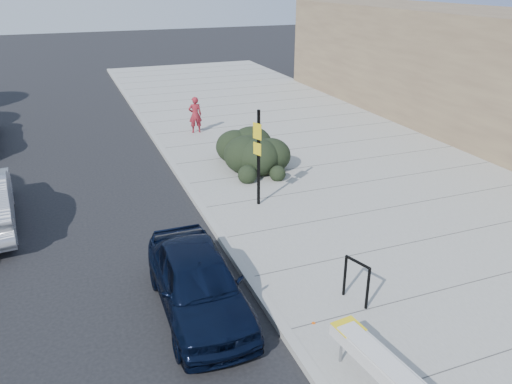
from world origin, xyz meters
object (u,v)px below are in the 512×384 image
bike_rack (357,277)px  pedestrian (195,115)px  bench (382,365)px  sign_post (258,153)px  sedan_navy (198,282)px

bike_rack → pedestrian: pedestrian is taller
bench → pedestrian: size_ratio=1.48×
sign_post → pedestrian: 8.06m
bike_rack → sedan_navy: bearing=142.9°
sign_post → sedan_navy: bearing=-146.2°
bench → sign_post: 7.74m
bench → bike_rack: 2.49m
bench → sedan_navy: bearing=115.5°
bike_rack → sign_post: (-0.11, 5.31, 1.04)m
bench → pedestrian: (1.03, 15.64, 0.24)m
bench → pedestrian: pedestrian is taller
bike_rack → bench: bearing=-129.7°
sign_post → sedan_navy: (-2.99, -4.22, -1.08)m
sign_post → pedestrian: bearing=67.7°
bench → pedestrian: bearing=79.4°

